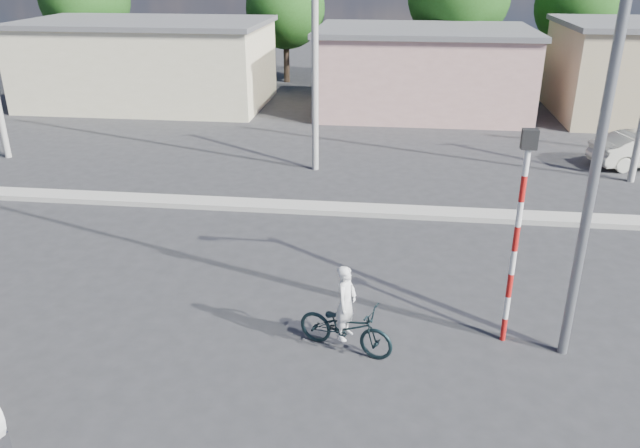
# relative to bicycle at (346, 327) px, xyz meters

# --- Properties ---
(ground_plane) EXTENTS (120.00, 120.00, 0.00)m
(ground_plane) POSITION_rel_bicycle_xyz_m (-0.07, -0.77, -0.52)
(ground_plane) COLOR #2A2A2D
(ground_plane) RESTS_ON ground
(median) EXTENTS (40.00, 0.80, 0.16)m
(median) POSITION_rel_bicycle_xyz_m (-0.07, 7.23, -0.44)
(median) COLOR #99968E
(median) RESTS_ON ground
(bicycle) EXTENTS (2.09, 1.32, 1.04)m
(bicycle) POSITION_rel_bicycle_xyz_m (0.00, 0.00, 0.00)
(bicycle) COLOR black
(bicycle) RESTS_ON ground
(cyclist) EXTENTS (0.53, 0.65, 1.52)m
(cyclist) POSITION_rel_bicycle_xyz_m (0.00, 0.00, 0.24)
(cyclist) COLOR white
(cyclist) RESTS_ON ground
(traffic_pole) EXTENTS (0.28, 0.18, 4.36)m
(traffic_pole) POSITION_rel_bicycle_xyz_m (3.13, 0.73, 2.08)
(traffic_pole) COLOR red
(traffic_pole) RESTS_ON ground
(streetlight) EXTENTS (2.34, 0.22, 9.00)m
(streetlight) POSITION_rel_bicycle_xyz_m (4.07, 0.43, 4.44)
(streetlight) COLOR slate
(streetlight) RESTS_ON ground
(building_row) EXTENTS (37.80, 7.30, 4.44)m
(building_row) POSITION_rel_bicycle_xyz_m (1.03, 21.23, 1.62)
(building_row) COLOR beige
(building_row) RESTS_ON ground
(utility_poles) EXTENTS (35.40, 0.24, 8.00)m
(utility_poles) POSITION_rel_bicycle_xyz_m (3.18, 11.23, 3.55)
(utility_poles) COLOR #99968E
(utility_poles) RESTS_ON ground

